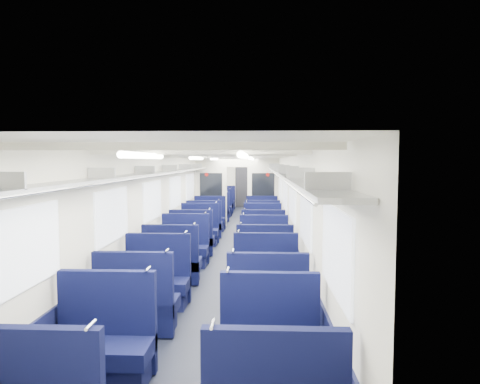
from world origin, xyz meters
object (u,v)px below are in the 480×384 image
(seat_10, at_px, (185,250))
(seat_8, at_px, (172,265))
(seat_19, at_px, (262,220))
(seat_26, at_px, (224,203))
(seat_2, at_px, (103,347))
(seat_17, at_px, (262,225))
(seat_14, at_px, (200,232))
(seat_24, at_px, (222,205))
(end_door, at_px, (243,186))
(seat_5, at_px, (267,309))
(seat_21, at_px, (261,213))
(bulkhead, at_px, (237,190))
(seat_12, at_px, (192,241))
(seat_23, at_px, (261,208))
(seat_4, at_px, (137,307))
(seat_15, at_px, (263,232))
(seat_11, at_px, (264,252))
(seat_6, at_px, (157,283))
(seat_18, at_px, (210,220))
(seat_25, at_px, (261,206))
(seat_20, at_px, (216,212))
(seat_22, at_px, (219,208))
(seat_7, at_px, (266,282))
(seat_16, at_px, (204,226))
(seat_9, at_px, (265,265))
(seat_13, at_px, (263,241))
(seat_27, at_px, (261,203))
(seat_3, at_px, (270,350))

(seat_10, bearing_deg, seat_8, -90.00)
(seat_19, xyz_separation_m, seat_26, (-1.66, 5.45, 0.00))
(seat_2, height_order, seat_17, same)
(seat_14, bearing_deg, seat_24, 90.00)
(end_door, height_order, seat_5, end_door)
(seat_21, bearing_deg, bulkhead, -129.68)
(seat_12, height_order, seat_23, same)
(seat_4, relative_size, seat_24, 1.00)
(seat_2, bearing_deg, seat_24, 90.00)
(seat_10, relative_size, seat_15, 1.00)
(seat_15, bearing_deg, seat_11, -90.00)
(seat_11, bearing_deg, bulkhead, 98.44)
(seat_6, relative_size, seat_19, 1.00)
(seat_15, relative_size, seat_18, 1.00)
(seat_5, distance_m, seat_23, 11.27)
(seat_4, xyz_separation_m, seat_8, (0.00, 2.20, 0.00))
(seat_21, relative_size, seat_24, 1.00)
(seat_17, height_order, seat_25, same)
(seat_17, bearing_deg, seat_20, 117.90)
(seat_22, bearing_deg, seat_12, -90.00)
(end_door, xyz_separation_m, seat_17, (0.83, -7.98, -0.66))
(seat_7, xyz_separation_m, seat_25, (0.00, 11.17, 0.00))
(seat_5, bearing_deg, bulkhead, 95.31)
(seat_26, bearing_deg, seat_22, -90.00)
(seat_8, distance_m, seat_16, 4.55)
(seat_10, bearing_deg, seat_15, 54.33)
(seat_2, height_order, seat_23, same)
(seat_14, relative_size, seat_20, 1.00)
(seat_16, bearing_deg, seat_10, -90.00)
(end_door, relative_size, seat_10, 1.79)
(seat_9, relative_size, seat_14, 1.00)
(bulkhead, relative_size, seat_7, 2.50)
(seat_8, relative_size, seat_19, 1.00)
(seat_19, distance_m, seat_21, 1.83)
(seat_9, height_order, seat_21, same)
(seat_6, xyz_separation_m, seat_13, (1.66, 3.50, 0.00))
(seat_7, distance_m, seat_19, 6.95)
(seat_27, bearing_deg, seat_3, -90.00)
(seat_7, xyz_separation_m, seat_18, (-1.66, 6.86, 0.00))
(bulkhead, xyz_separation_m, seat_10, (-0.83, -5.44, -0.89))
(seat_12, bearing_deg, seat_15, 38.81)
(seat_10, bearing_deg, end_door, 85.83)
(seat_20, bearing_deg, seat_14, -90.00)
(seat_18, bearing_deg, seat_4, -90.00)
(end_door, height_order, seat_2, end_door)
(seat_22, xyz_separation_m, seat_27, (1.66, 2.15, 0.00))
(bulkhead, bearing_deg, seat_5, -84.69)
(seat_12, xyz_separation_m, seat_26, (0.00, 9.09, 0.00))
(seat_6, distance_m, seat_9, 2.07)
(seat_23, bearing_deg, seat_22, 179.24)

